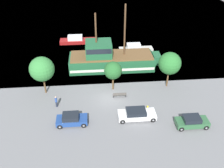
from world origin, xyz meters
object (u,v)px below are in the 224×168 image
(bench_promenade_east, at_px, (120,95))
(pedestrian_walking_near, at_px, (56,102))
(fire_hydrant, at_px, (147,108))
(parked_car_curb_mid, at_px, (137,114))
(moored_boat_dockside, at_px, (77,40))
(parked_car_curb_front, at_px, (72,119))
(pirate_ship, at_px, (110,59))
(moored_boat_outer, at_px, (135,49))
(parked_car_curb_rear, at_px, (192,122))

(bench_promenade_east, distance_m, pedestrian_walking_near, 9.05)
(pedestrian_walking_near, bearing_deg, fire_hydrant, -8.51)
(parked_car_curb_mid, bearing_deg, moored_boat_dockside, 108.78)
(parked_car_curb_front, bearing_deg, pirate_ship, 67.08)
(parked_car_curb_front, distance_m, pedestrian_walking_near, 4.34)
(moored_boat_outer, relative_size, parked_car_curb_rear, 1.61)
(moored_boat_outer, distance_m, parked_car_curb_rear, 21.43)
(moored_boat_outer, bearing_deg, moored_boat_dockside, 153.44)
(moored_boat_dockside, xyz_separation_m, fire_hydrant, (10.18, -23.29, -0.17))
(parked_car_curb_mid, relative_size, pedestrian_walking_near, 2.81)
(fire_hydrant, bearing_deg, bench_promenade_east, 136.17)
(pirate_ship, bearing_deg, moored_boat_dockside, 118.46)
(parked_car_curb_mid, bearing_deg, parked_car_curb_front, -177.55)
(parked_car_curb_front, xyz_separation_m, parked_car_curb_mid, (8.34, 0.36, -0.04))
(moored_boat_outer, relative_size, bench_promenade_east, 3.34)
(parked_car_curb_rear, bearing_deg, fire_hydrant, 144.02)
(moored_boat_outer, distance_m, parked_car_curb_mid, 19.31)
(bench_promenade_east, xyz_separation_m, pedestrian_walking_near, (-8.92, -1.45, 0.44))
(parked_car_curb_rear, height_order, bench_promenade_east, parked_car_curb_rear)
(moored_boat_outer, bearing_deg, bench_promenade_east, -108.02)
(moored_boat_dockside, distance_m, fire_hydrant, 25.42)
(moored_boat_outer, height_order, pedestrian_walking_near, moored_boat_outer)
(moored_boat_dockside, relative_size, parked_car_curb_mid, 1.54)
(parked_car_curb_rear, bearing_deg, pedestrian_walking_near, 162.66)
(parked_car_curb_mid, distance_m, bench_promenade_east, 5.08)
(parked_car_curb_front, relative_size, pedestrian_walking_near, 2.24)
(bench_promenade_east, bearing_deg, parked_car_curb_rear, -39.45)
(pedestrian_walking_near, bearing_deg, parked_car_curb_rear, -17.34)
(pedestrian_walking_near, bearing_deg, bench_promenade_east, 9.23)
(pirate_ship, bearing_deg, fire_hydrant, -71.17)
(moored_boat_outer, xyz_separation_m, fire_hydrant, (-1.22, -17.60, -0.29))
(moored_boat_outer, distance_m, fire_hydrant, 17.64)
(moored_boat_outer, relative_size, parked_car_curb_mid, 1.33)
(moored_boat_dockside, bearing_deg, parked_car_curb_front, -89.79)
(pirate_ship, relative_size, fire_hydrant, 20.53)
(moored_boat_dockside, bearing_deg, bench_promenade_east, -71.37)
(moored_boat_outer, xyz_separation_m, parked_car_curb_front, (-11.30, -19.44, 0.03))
(moored_boat_dockside, height_order, moored_boat_outer, moored_boat_outer)
(parked_car_curb_mid, distance_m, parked_car_curb_rear, 6.91)
(pirate_ship, relative_size, pedestrian_walking_near, 9.05)
(parked_car_curb_front, bearing_deg, parked_car_curb_rear, -6.42)
(parked_car_curb_mid, height_order, pedestrian_walking_near, pedestrian_walking_near)
(fire_hydrant, xyz_separation_m, bench_promenade_east, (-3.44, 3.30, 0.04))
(moored_boat_dockside, bearing_deg, fire_hydrant, -66.40)
(pedestrian_walking_near, bearing_deg, pirate_ship, 51.56)
(pirate_ship, relative_size, parked_car_curb_rear, 3.88)
(moored_boat_outer, height_order, bench_promenade_east, moored_boat_outer)
(moored_boat_outer, bearing_deg, parked_car_curb_rear, -80.22)
(parked_car_curb_front, bearing_deg, fire_hydrant, 10.36)
(parked_car_curb_rear, xyz_separation_m, pedestrian_walking_near, (-17.21, 5.37, 0.15))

